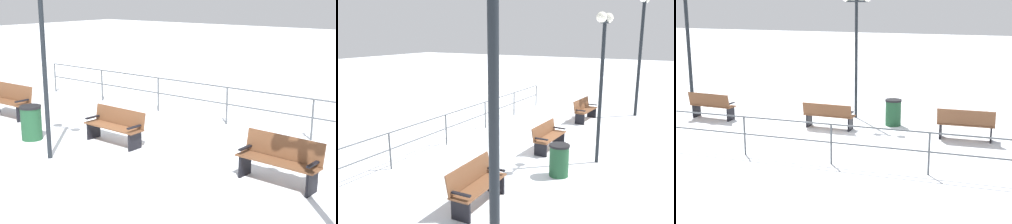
{
  "view_description": "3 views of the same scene",
  "coord_description": "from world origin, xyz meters",
  "views": [
    {
      "loc": [
        7.99,
        7.89,
        3.57
      ],
      "look_at": [
        -0.57,
        1.22,
        0.86
      ],
      "focal_mm": 51.33,
      "sensor_mm": 36.0,
      "label": 1
    },
    {
      "loc": [
        3.99,
        -10.14,
        3.73
      ],
      "look_at": [
        -1.25,
        -0.63,
        1.23
      ],
      "focal_mm": 37.52,
      "sensor_mm": 36.0,
      "label": 2
    },
    {
      "loc": [
        -14.3,
        -5.24,
        4.17
      ],
      "look_at": [
        -1.86,
        -1.11,
        1.04
      ],
      "focal_mm": 52.53,
      "sensor_mm": 36.0,
      "label": 3
    }
  ],
  "objects": [
    {
      "name": "waterfront_railing",
      "position": [
        -3.21,
        -0.0,
        0.73
      ],
      "size": [
        0.05,
        12.29,
        1.06
      ],
      "color": "#4C5156",
      "rests_on": "ground"
    },
    {
      "name": "ground_plane",
      "position": [
        0.0,
        0.0,
        0.0
      ],
      "size": [
        80.0,
        80.0,
        0.0
      ],
      "primitive_type": "plane",
      "color": "white",
      "rests_on": "ground"
    },
    {
      "name": "lamppost_middle",
      "position": [
        1.64,
        -0.39,
        3.12
      ],
      "size": [
        0.27,
        1.02,
        4.23
      ],
      "color": "black",
      "rests_on": "ground"
    },
    {
      "name": "trash_bin",
      "position": [
        1.02,
        -1.86,
        0.43
      ],
      "size": [
        0.53,
        0.53,
        0.86
      ],
      "color": "#1E4C2D",
      "rests_on": "ground"
    },
    {
      "name": "bench_third",
      "position": [
        -0.13,
        4.26,
        0.49
      ],
      "size": [
        0.61,
        1.66,
        0.93
      ],
      "rotation": [
        0.0,
        0.0,
        -0.07
      ],
      "color": "brown",
      "rests_on": "ground"
    },
    {
      "name": "bench_nearest",
      "position": [
        0.0,
        -4.25,
        0.5
      ],
      "size": [
        0.6,
        1.67,
        0.96
      ],
      "rotation": [
        0.0,
        0.0,
        0.03
      ],
      "color": "brown",
      "rests_on": "ground"
    },
    {
      "name": "bench_second",
      "position": [
        -0.05,
        0.0,
        0.45
      ],
      "size": [
        0.56,
        1.64,
        0.84
      ],
      "rotation": [
        0.0,
        0.0,
        -0.03
      ],
      "color": "brown",
      "rests_on": "ground"
    }
  ]
}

